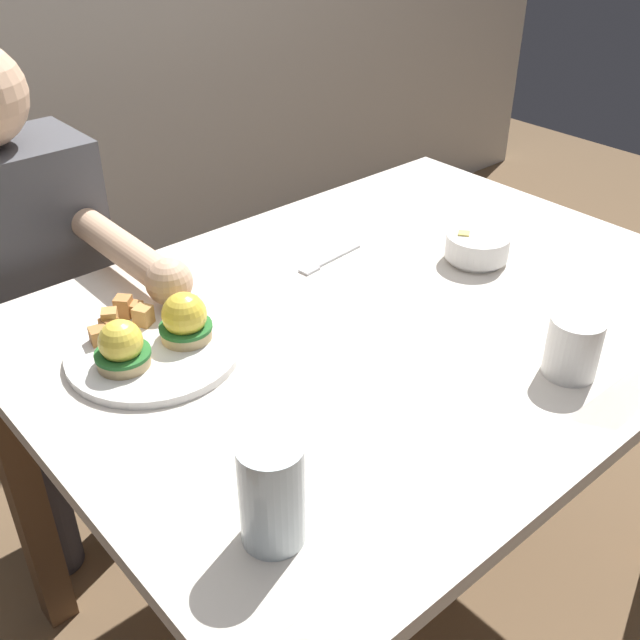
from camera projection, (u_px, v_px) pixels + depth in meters
name	position (u px, v px, depth m)	size (l,w,h in m)	color
ground_plane	(370.00, 589.00, 1.69)	(6.00, 6.00, 0.00)	brown
dining_table	(382.00, 359.00, 1.35)	(1.20, 0.90, 0.74)	silver
eggs_benedict_plate	(154.00, 340.00, 1.16)	(0.27, 0.27, 0.09)	white
fruit_bowl	(477.00, 247.00, 1.42)	(0.12, 0.12, 0.06)	white
coffee_mug	(575.00, 344.00, 1.11)	(0.11, 0.08, 0.09)	white
fork	(327.00, 261.00, 1.43)	(0.16, 0.03, 0.00)	silver
water_glass_near	(272.00, 498.00, 0.84)	(0.08, 0.08, 0.14)	silver
diner_person	(29.00, 296.00, 1.50)	(0.34, 0.54, 1.14)	#33333D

